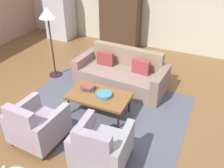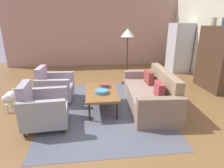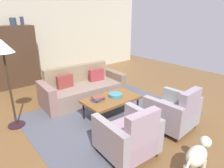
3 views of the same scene
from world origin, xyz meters
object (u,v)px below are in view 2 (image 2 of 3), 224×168
vase_tall (214,22)px  fruit_bowl (102,92)px  coffee_table (101,93)px  couch (152,95)px  refrigerator (179,48)px  dog (10,98)px  cabinet (216,59)px  armchair_right (42,110)px  floor_lamp (128,38)px  book_stack (104,85)px  armchair_left (53,88)px

vase_tall → fruit_bowl: bearing=-66.5°
coffee_table → vase_tall: (-1.35, 3.37, 1.52)m
couch → refrigerator: refrigerator is taller
dog → fruit_bowl: bearing=76.7°
coffee_table → cabinet: bearing=105.7°
vase_tall → refrigerator: bearing=-176.7°
fruit_bowl → cabinet: 3.56m
couch → cabinet: 2.46m
refrigerator → dog: bearing=-61.0°
armchair_right → floor_lamp: bearing=134.6°
refrigerator → floor_lamp: refrigerator is taller
book_stack → cabinet: bearing=101.4°
couch → floor_lamp: size_ratio=1.25×
coffee_table → refrigerator: (-3.07, 3.27, 0.53)m
armchair_left → cabinet: 4.58m
fruit_bowl → refrigerator: refrigerator is taller
couch → armchair_left: armchair_left is taller
couch → vase_tall: size_ratio=9.47×
couch → floor_lamp: bearing=12.4°
cabinet → refrigerator: refrigerator is taller
coffee_table → book_stack: size_ratio=4.29×
coffee_table → armchair_left: (-0.60, -1.17, -0.05)m
vase_tall → refrigerator: (-1.72, -0.10, -0.99)m
armchair_left → vase_tall: (-0.74, 4.53, 1.57)m
armchair_left → floor_lamp: 2.61m
coffee_table → fruit_bowl: fruit_bowl is taller
cabinet → floor_lamp: bearing=-107.5°
floor_lamp → refrigerator: bearing=120.0°
floor_lamp → fruit_bowl: bearing=-26.7°
floor_lamp → dog: (1.58, -2.95, -1.13)m
book_stack → cabinet: 3.37m
armchair_right → dog: (-0.75, -0.86, -0.03)m
armchair_left → refrigerator: size_ratio=0.48×
coffee_table → armchair_left: 1.31m
couch → floor_lamp: 2.09m
vase_tall → refrigerator: vase_tall is taller
coffee_table → floor_lamp: bearing=151.8°
couch → vase_tall: bearing=-54.5°
floor_lamp → coffee_table: bearing=-28.2°
coffee_table → vase_tall: 3.93m
cabinet → dog: size_ratio=2.54×
fruit_bowl → cabinet: bearing=107.6°
cabinet → refrigerator: (-2.12, -0.10, 0.03)m
fruit_bowl → refrigerator: size_ratio=0.16×
couch → book_stack: (-0.29, -1.10, 0.19)m
coffee_table → armchair_right: bearing=-62.6°
armchair_right → cabinet: bearing=105.4°
floor_lamp → armchair_left: bearing=-61.9°
cabinet → floor_lamp: cabinet is taller
coffee_table → vase_tall: vase_tall is taller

